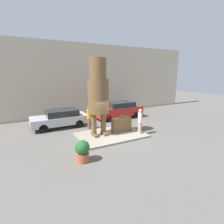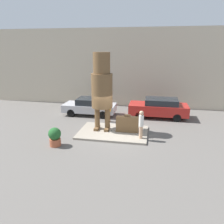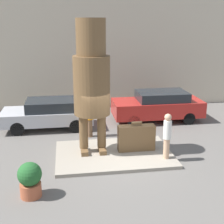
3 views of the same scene
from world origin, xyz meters
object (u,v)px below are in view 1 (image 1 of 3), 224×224
at_px(giant_suitcase, 121,125).
at_px(planter_pot, 82,151).
at_px(parked_car_silver, 60,118).
at_px(statue_figure, 98,91).
at_px(tourist, 140,120).
at_px(parked_car_red, 119,110).
at_px(worker_hivis, 89,116).

height_order(giant_suitcase, planter_pot, giant_suitcase).
bearing_deg(parked_car_silver, statue_figure, 118.43).
distance_m(tourist, parked_car_red, 4.94).
distance_m(tourist, worker_hivis, 3.97).
bearing_deg(worker_hivis, parked_car_silver, 141.96).
bearing_deg(tourist, giant_suitcase, 135.59).
bearing_deg(planter_pot, parked_car_silver, 87.27).
relative_size(statue_figure, worker_hivis, 2.76).
height_order(statue_figure, parked_car_silver, statue_figure).
relative_size(tourist, planter_pot, 1.58).
bearing_deg(parked_car_silver, parked_car_red, -176.40).
distance_m(giant_suitcase, parked_car_red, 4.40).
xyz_separation_m(statue_figure, tourist, (2.65, -1.07, -2.01)).
xyz_separation_m(parked_car_red, planter_pot, (-5.89, -6.54, -0.26)).
relative_size(tourist, worker_hivis, 0.95).
xyz_separation_m(tourist, worker_hivis, (-2.61, 2.99, -0.07)).
bearing_deg(giant_suitcase, parked_car_red, 62.20).
xyz_separation_m(giant_suitcase, parked_car_red, (2.05, 3.89, 0.18)).
relative_size(tourist, parked_car_red, 0.38).
bearing_deg(parked_car_red, tourist, 76.99).
xyz_separation_m(parked_car_silver, worker_hivis, (1.87, -1.47, 0.24)).
bearing_deg(worker_hivis, planter_pot, -114.68).
xyz_separation_m(giant_suitcase, tourist, (0.94, -0.92, 0.43)).
height_order(giant_suitcase, worker_hivis, worker_hivis).
distance_m(parked_car_silver, planter_pot, 6.20).
distance_m(statue_figure, tourist, 3.49).
relative_size(statue_figure, parked_car_red, 1.10).
xyz_separation_m(statue_figure, giant_suitcase, (1.71, -0.15, -2.44)).
height_order(statue_figure, tourist, statue_figure).
height_order(parked_car_silver, parked_car_red, parked_car_red).
relative_size(planter_pot, worker_hivis, 0.60).
height_order(tourist, parked_car_silver, tourist).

